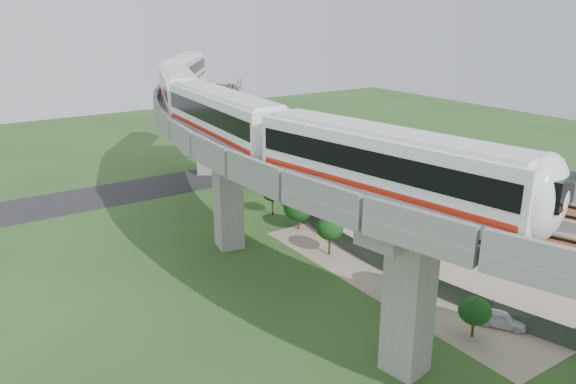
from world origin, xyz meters
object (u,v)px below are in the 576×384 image
Objects in this scene: car_white at (502,319)px; car_red at (487,251)px; metro_train at (224,100)px; car_dark at (410,225)px.

car_white is 0.90× the size of car_red.
car_white is (7.82, -22.19, -11.74)m from metro_train.
car_white is at bearing 166.79° from car_dark.
metro_train is 17.30× the size of car_red.
car_red reaches higher than car_white.
metro_train is 20.17m from car_dark.
car_dark is (14.73, -7.32, -11.66)m from metro_train.
metro_train is at bearing -151.36° from car_red.
car_red is 7.73m from car_dark.
car_red is 0.83× the size of car_dark.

